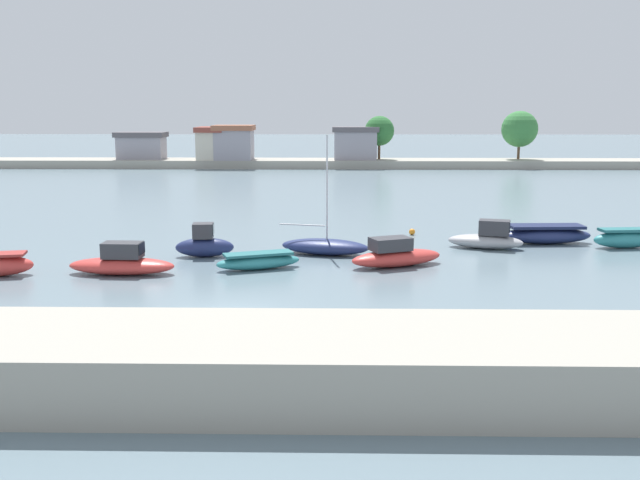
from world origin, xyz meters
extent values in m
plane|color=slate|center=(0.00, 0.00, 0.00)|extent=(400.00, 400.00, 0.00)
cube|color=#9E998C|center=(0.00, -8.15, 0.94)|extent=(67.15, 5.11, 1.87)
ellipsoid|color=#C63833|center=(-6.41, 6.98, 0.42)|extent=(5.38, 2.02, 0.84)
cube|color=#333338|center=(-6.33, 6.98, 1.23)|extent=(1.95, 1.14, 0.78)
cube|color=black|center=(-5.38, 6.94, 1.30)|extent=(0.12, 0.96, 0.54)
ellipsoid|color=navy|center=(-3.04, 11.32, 0.53)|extent=(3.33, 1.51, 1.06)
cube|color=#333338|center=(-3.10, 11.31, 1.47)|extent=(1.18, 1.07, 0.83)
cube|color=black|center=(-2.56, 11.36, 1.55)|extent=(0.16, 0.88, 0.58)
ellipsoid|color=teal|center=(0.27, 8.26, 0.37)|extent=(4.55, 2.70, 0.73)
cube|color=#226367|center=(0.27, 8.26, 0.80)|extent=(3.66, 2.21, 0.13)
ellipsoid|color=navy|center=(3.65, 12.10, 0.44)|extent=(5.33, 2.99, 0.88)
cylinder|color=silver|center=(3.76, 12.07, 3.80)|extent=(0.10, 0.10, 5.83)
cylinder|color=#B7B7BC|center=(2.35, 12.40, 1.63)|extent=(2.62, 0.70, 0.08)
ellipsoid|color=#C63833|center=(7.44, 9.09, 0.44)|extent=(5.35, 3.51, 0.87)
cube|color=#333338|center=(7.10, 8.94, 1.21)|extent=(2.37, 1.92, 0.67)
cube|color=black|center=(8.04, 9.34, 1.28)|extent=(0.50, 1.05, 0.47)
ellipsoid|color=#9E9EA3|center=(13.09, 14.06, 0.41)|extent=(4.63, 2.76, 0.83)
cube|color=#333338|center=(13.55, 13.93, 1.26)|extent=(1.94, 1.45, 0.87)
cube|color=black|center=(14.38, 13.70, 1.35)|extent=(0.32, 0.91, 0.61)
ellipsoid|color=navy|center=(17.10, 15.71, 0.48)|extent=(5.64, 2.12, 0.96)
cube|color=#161E41|center=(17.10, 15.71, 1.05)|extent=(4.51, 1.77, 0.18)
ellipsoid|color=teal|center=(21.39, 14.36, 0.50)|extent=(3.93, 1.60, 0.99)
cube|color=#226367|center=(21.39, 14.36, 1.07)|extent=(3.15, 1.33, 0.16)
sphere|color=white|center=(18.72, 19.71, 0.19)|extent=(0.38, 0.38, 0.38)
sphere|color=orange|center=(9.26, 18.52, 0.20)|extent=(0.41, 0.41, 0.41)
cube|color=#9E998C|center=(0.00, 72.43, 0.56)|extent=(133.68, 6.59, 1.12)
cube|color=#99939E|center=(-22.86, 72.91, 2.64)|extent=(6.25, 3.84, 3.03)
cube|color=#565156|center=(-22.86, 72.91, 4.50)|extent=(6.88, 4.22, 0.70)
cube|color=beige|center=(-12.86, 72.16, 3.00)|extent=(3.47, 5.74, 3.76)
cube|color=brown|center=(-12.86, 72.16, 5.23)|extent=(3.82, 6.31, 0.70)
cube|color=#99939E|center=(-9.66, 71.58, 3.13)|extent=(5.02, 4.72, 4.02)
cube|color=#995B42|center=(-9.66, 71.58, 5.49)|extent=(5.53, 5.19, 0.70)
cube|color=#99939E|center=(7.06, 72.07, 3.01)|extent=(5.79, 3.53, 3.78)
cube|color=#565156|center=(7.06, 72.07, 5.25)|extent=(6.36, 3.89, 0.70)
cylinder|color=brown|center=(10.41, 72.77, 2.26)|extent=(0.36, 0.36, 2.27)
sphere|color=#2D6B33|center=(10.41, 72.77, 5.04)|extent=(4.10, 4.10, 4.10)
cylinder|color=brown|center=(29.82, 73.12, 2.21)|extent=(0.36, 0.36, 2.17)
sphere|color=#387A3D|center=(29.82, 73.12, 5.28)|extent=(4.97, 4.97, 4.97)
camera|label=1|loc=(4.15, -27.65, 8.16)|focal=40.26mm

